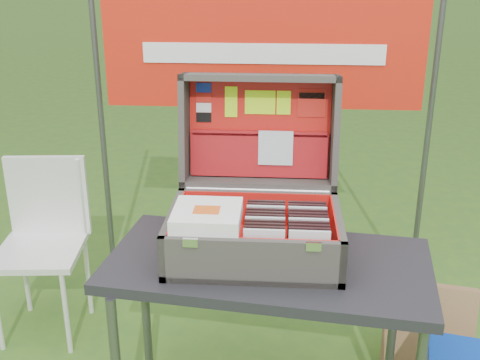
# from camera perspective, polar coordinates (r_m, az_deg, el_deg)

# --- Properties ---
(table) EXTENTS (1.23, 0.73, 0.73)m
(table) POSITION_cam_1_polar(r_m,az_deg,el_deg) (2.40, 2.53, -15.25)
(table) COLOR black
(table) RESTS_ON ground
(table_top) EXTENTS (1.23, 0.73, 0.04)m
(table_top) POSITION_cam_1_polar(r_m,az_deg,el_deg) (2.21, 2.68, -8.05)
(table_top) COLOR black
(table_top) RESTS_ON ground
(table_leg_bl) EXTENTS (0.04, 0.04, 0.69)m
(table_leg_bl) POSITION_cam_1_polar(r_m,az_deg,el_deg) (2.66, -8.93, -12.01)
(table_leg_bl) COLOR #59595B
(table_leg_bl) RESTS_ON ground
(table_leg_br) EXTENTS (0.04, 0.04, 0.69)m
(table_leg_br) POSITION_cam_1_polar(r_m,az_deg,el_deg) (2.65, 14.36, -12.65)
(table_leg_br) COLOR #59595B
(table_leg_br) RESTS_ON ground
(suitcase) EXTENTS (0.62, 0.61, 0.60)m
(suitcase) POSITION_cam_1_polar(r_m,az_deg,el_deg) (2.17, 1.51, 0.63)
(suitcase) COLOR #4F4A43
(suitcase) RESTS_ON table
(suitcase_base_bottom) EXTENTS (0.62, 0.45, 0.02)m
(suitcase_base_bottom) POSITION_cam_1_polar(r_m,az_deg,el_deg) (2.23, 1.37, -6.84)
(suitcase_base_bottom) COLOR #4F4A43
(suitcase_base_bottom) RESTS_ON table_top
(suitcase_base_wall_front) EXTENTS (0.62, 0.02, 0.17)m
(suitcase_base_wall_front) POSITION_cam_1_polar(r_m,az_deg,el_deg) (2.01, 1.11, -7.85)
(suitcase_base_wall_front) COLOR #4F4A43
(suitcase_base_wall_front) RESTS_ON table_top
(suitcase_base_wall_back) EXTENTS (0.62, 0.02, 0.17)m
(suitcase_base_wall_back) POSITION_cam_1_polar(r_m,az_deg,el_deg) (2.39, 1.63, -2.95)
(suitcase_base_wall_back) COLOR #4F4A43
(suitcase_base_wall_back) RESTS_ON table_top
(suitcase_base_wall_left) EXTENTS (0.02, 0.45, 0.17)m
(suitcase_base_wall_left) POSITION_cam_1_polar(r_m,az_deg,el_deg) (2.23, -6.37, -4.92)
(suitcase_base_wall_left) COLOR #4F4A43
(suitcase_base_wall_left) RESTS_ON table_top
(suitcase_base_wall_right) EXTENTS (0.02, 0.45, 0.17)m
(suitcase_base_wall_right) POSITION_cam_1_polar(r_m,az_deg,el_deg) (2.21, 9.24, -5.37)
(suitcase_base_wall_right) COLOR #4F4A43
(suitcase_base_wall_right) RESTS_ON table_top
(suitcase_liner_floor) EXTENTS (0.58, 0.40, 0.01)m
(suitcase_liner_floor) POSITION_cam_1_polar(r_m,az_deg,el_deg) (2.22, 1.38, -6.49)
(suitcase_liner_floor) COLOR red
(suitcase_liner_floor) RESTS_ON suitcase_base_bottom
(suitcase_latch_left) EXTENTS (0.05, 0.01, 0.03)m
(suitcase_latch_left) POSITION_cam_1_polar(r_m,az_deg,el_deg) (1.98, -4.73, -5.94)
(suitcase_latch_left) COLOR silver
(suitcase_latch_left) RESTS_ON suitcase_base_wall_front
(suitcase_latch_right) EXTENTS (0.05, 0.01, 0.03)m
(suitcase_latch_right) POSITION_cam_1_polar(r_m,az_deg,el_deg) (1.97, 6.99, -6.29)
(suitcase_latch_right) COLOR silver
(suitcase_latch_right) RESTS_ON suitcase_base_wall_front
(suitcase_hinge) EXTENTS (0.56, 0.02, 0.02)m
(suitcase_hinge) POSITION_cam_1_polar(r_m,az_deg,el_deg) (2.37, 1.66, -0.98)
(suitcase_hinge) COLOR silver
(suitcase_hinge) RESTS_ON suitcase_base_wall_back
(suitcase_lid_back) EXTENTS (0.62, 0.09, 0.45)m
(suitcase_lid_back) POSITION_cam_1_polar(r_m,az_deg,el_deg) (2.47, 1.89, 4.92)
(suitcase_lid_back) COLOR #4F4A43
(suitcase_lid_back) RESTS_ON suitcase_base_wall_back
(suitcase_lid_rim_far) EXTENTS (0.62, 0.17, 0.05)m
(suitcase_lid_rim_far) POSITION_cam_1_polar(r_m,az_deg,el_deg) (2.38, 1.92, 9.70)
(suitcase_lid_rim_far) COLOR #4F4A43
(suitcase_lid_rim_far) RESTS_ON suitcase_lid_back
(suitcase_lid_rim_near) EXTENTS (0.62, 0.17, 0.05)m
(suitcase_lid_rim_near) POSITION_cam_1_polar(r_m,az_deg,el_deg) (2.44, 1.75, -0.22)
(suitcase_lid_rim_near) COLOR #4F4A43
(suitcase_lid_rim_near) RESTS_ON suitcase_lid_back
(suitcase_lid_rim_left) EXTENTS (0.02, 0.23, 0.47)m
(suitcase_lid_rim_left) POSITION_cam_1_polar(r_m,az_deg,el_deg) (2.43, -5.28, 4.80)
(suitcase_lid_rim_left) COLOR #4F4A43
(suitcase_lid_rim_left) RESTS_ON suitcase_lid_back
(suitcase_lid_rim_right) EXTENTS (0.02, 0.23, 0.47)m
(suitcase_lid_rim_right) POSITION_cam_1_polar(r_m,az_deg,el_deg) (2.41, 8.99, 4.48)
(suitcase_lid_rim_right) COLOR #4F4A43
(suitcase_lid_rim_right) RESTS_ON suitcase_lid_back
(suitcase_lid_liner) EXTENTS (0.57, 0.06, 0.39)m
(suitcase_lid_liner) POSITION_cam_1_polar(r_m,az_deg,el_deg) (2.46, 1.88, 4.87)
(suitcase_lid_liner) COLOR red
(suitcase_lid_liner) RESTS_ON suitcase_lid_back
(suitcase_liner_wall_front) EXTENTS (0.58, 0.01, 0.14)m
(suitcase_liner_wall_front) POSITION_cam_1_polar(r_m,az_deg,el_deg) (2.02, 1.13, -7.34)
(suitcase_liner_wall_front) COLOR red
(suitcase_liner_wall_front) RESTS_ON suitcase_base_bottom
(suitcase_liner_wall_back) EXTENTS (0.58, 0.01, 0.14)m
(suitcase_liner_wall_back) POSITION_cam_1_polar(r_m,az_deg,el_deg) (2.37, 1.61, -2.83)
(suitcase_liner_wall_back) COLOR red
(suitcase_liner_wall_back) RESTS_ON suitcase_base_bottom
(suitcase_liner_wall_left) EXTENTS (0.01, 0.40, 0.14)m
(suitcase_liner_wall_left) POSITION_cam_1_polar(r_m,az_deg,el_deg) (2.22, -5.99, -4.65)
(suitcase_liner_wall_left) COLOR red
(suitcase_liner_wall_left) RESTS_ON suitcase_base_bottom
(suitcase_liner_wall_right) EXTENTS (0.01, 0.40, 0.14)m
(suitcase_liner_wall_right) POSITION_cam_1_polar(r_m,az_deg,el_deg) (2.20, 8.86, -5.07)
(suitcase_liner_wall_right) COLOR red
(suitcase_liner_wall_right) RESTS_ON suitcase_base_bottom
(suitcase_lid_pocket) EXTENTS (0.56, 0.06, 0.18)m
(suitcase_lid_pocket) POSITION_cam_1_polar(r_m,az_deg,el_deg) (2.46, 1.82, 2.40)
(suitcase_lid_pocket) COLOR maroon
(suitcase_lid_pocket) RESTS_ON suitcase_lid_liner
(suitcase_pocket_edge) EXTENTS (0.55, 0.02, 0.02)m
(suitcase_pocket_edge) POSITION_cam_1_polar(r_m,az_deg,el_deg) (2.44, 1.85, 4.43)
(suitcase_pocket_edge) COLOR maroon
(suitcase_pocket_edge) RESTS_ON suitcase_lid_pocket
(suitcase_pocket_cd) EXTENTS (0.14, 0.03, 0.14)m
(suitcase_pocket_cd) POSITION_cam_1_polar(r_m,az_deg,el_deg) (2.43, 3.40, 3.05)
(suitcase_pocket_cd) COLOR silver
(suitcase_pocket_cd) RESTS_ON suitcase_lid_pocket
(lid_sticker_cc_a) EXTENTS (0.06, 0.01, 0.04)m
(lid_sticker_cc_a) POSITION_cam_1_polar(r_m,az_deg,el_deg) (2.45, -3.47, 8.73)
(lid_sticker_cc_a) COLOR #1933B2
(lid_sticker_cc_a) RESTS_ON suitcase_lid_liner
(lid_sticker_cc_b) EXTENTS (0.06, 0.01, 0.04)m
(lid_sticker_cc_b) POSITION_cam_1_polar(r_m,az_deg,el_deg) (2.46, -3.46, 7.80)
(lid_sticker_cc_b) COLOR red
(lid_sticker_cc_b) RESTS_ON suitcase_lid_liner
(lid_sticker_cc_c) EXTENTS (0.06, 0.01, 0.04)m
(lid_sticker_cc_c) POSITION_cam_1_polar(r_m,az_deg,el_deg) (2.46, -3.46, 6.87)
(lid_sticker_cc_c) COLOR white
(lid_sticker_cc_c) RESTS_ON suitcase_lid_liner
(lid_sticker_cc_d) EXTENTS (0.06, 0.01, 0.04)m
(lid_sticker_cc_d) POSITION_cam_1_polar(r_m,az_deg,el_deg) (2.47, -3.46, 5.95)
(lid_sticker_cc_d) COLOR black
(lid_sticker_cc_d) RESTS_ON suitcase_lid_liner
(lid_card_neon_tall) EXTENTS (0.05, 0.02, 0.12)m
(lid_card_neon_tall) POSITION_cam_1_polar(r_m,az_deg,el_deg) (2.45, -0.85, 7.42)
(lid_card_neon_tall) COLOR #BAF914
(lid_card_neon_tall) RESTS_ON suitcase_lid_liner
(lid_card_neon_main) EXTENTS (0.12, 0.02, 0.09)m
(lid_card_neon_main) POSITION_cam_1_polar(r_m,az_deg,el_deg) (2.44, 1.92, 7.37)
(lid_card_neon_main) COLOR #BAF914
(lid_card_neon_main) RESTS_ON suitcase_lid_liner
(lid_card_neon_small) EXTENTS (0.06, 0.02, 0.09)m
(lid_card_neon_small) POSITION_cam_1_polar(r_m,az_deg,el_deg) (2.44, 4.16, 7.32)
(lid_card_neon_small) COLOR #BAF914
(lid_card_neon_small) RESTS_ON suitcase_lid_liner
(lid_sticker_band) EXTENTS (0.11, 0.02, 0.11)m
(lid_sticker_band) POSITION_cam_1_polar(r_m,az_deg,el_deg) (2.44, 6.80, 7.24)
(lid_sticker_band) COLOR red
(lid_sticker_band) RESTS_ON suitcase_lid_liner
(lid_sticker_band_bar) EXTENTS (0.10, 0.01, 0.02)m
(lid_sticker_band_bar) POSITION_cam_1_polar(r_m,az_deg,el_deg) (2.44, 6.83, 7.94)
(lid_sticker_band_bar) COLOR black
(lid_sticker_band_bar) RESTS_ON suitcase_lid_liner
(cd_left_0) EXTENTS (0.14, 0.01, 0.16)m
(cd_left_0) POSITION_cam_1_polar(r_m,az_deg,el_deg) (2.03, 2.27, -6.73)
(cd_left_0) COLOR silver
(cd_left_0) RESTS_ON suitcase_liner_floor
(cd_left_1) EXTENTS (0.14, 0.01, 0.16)m
(cd_left_1) POSITION_cam_1_polar(r_m,az_deg,el_deg) (2.05, 2.30, -6.41)
(cd_left_1) COLOR black
(cd_left_1) RESTS_ON suitcase_liner_floor
(cd_left_2) EXTENTS (0.14, 0.01, 0.16)m
(cd_left_2) POSITION_cam_1_polar(r_m,az_deg,el_deg) (2.07, 2.32, -6.10)
(cd_left_2) COLOR black
(cd_left_2) RESTS_ON suitcase_liner_floor
(cd_left_3) EXTENTS (0.14, 0.01, 0.16)m
(cd_left_3) POSITION_cam_1_polar(r_m,az_deg,el_deg) (2.09, 2.34, -5.79)
(cd_left_3) COLOR black
(cd_left_3) RESTS_ON suitcase_liner_floor
(cd_left_4) EXTENTS (0.14, 0.01, 0.16)m
(cd_left_4) POSITION_cam_1_polar(r_m,az_deg,el_deg) (2.12, 2.36, -5.49)
(cd_left_4) COLOR silver
(cd_left_4) RESTS_ON suitcase_liner_floor
(cd_left_5) EXTENTS (0.14, 0.01, 0.16)m
(cd_left_5) POSITION_cam_1_polar(r_m,az_deg,el_deg) (2.14, 2.38, -5.20)
(cd_left_5) COLOR black
(cd_left_5) RESTS_ON suitcase_liner_floor
(cd_left_6) EXTENTS (0.14, 0.01, 0.16)m
(cd_left_6) POSITION_cam_1_polar(r_m,az_deg,el_deg) (2.16, 2.40, -4.91)
(cd_left_6) COLOR black
(cd_left_6) RESTS_ON suitcase_liner_floor
(cd_left_7) EXTENTS (0.14, 0.01, 0.16)m
(cd_left_7) POSITION_cam_1_polar(r_m,az_deg,el_deg) (2.18, 2.42, -4.63)
(cd_left_7) COLOR black
(cd_left_7) RESTS_ON suitcase_liner_floor
(cd_left_8) EXTENTS (0.14, 0.01, 0.16)m
(cd_left_8) POSITION_cam_1_polar(r_m,az_deg,el_deg) (2.20, 2.44, -4.35)
(cd_left_8) COLOR silver
(cd_left_8) RESTS_ON suitcase_liner_floor
(cd_left_9) EXTENTS (0.14, 0.01, 0.16)m
(cd_left_9) POSITION_cam_1_polar(r_m,az_deg,el_deg) (2.23, 2.46, -4.08)
(cd_left_9) COLOR black
(cd_left_9) RESTS_ON suitcase_liner_floor
(cd_left_10) EXTENTS (0.14, 0.01, 0.16)m
(cd_left_10) POSITION_cam_1_polar(r_m,az_deg,el_deg) (2.25, 2.48, -3.81)
(cd_left_10) COLOR black
(cd_left_10) RESTS_ON suitcase_liner_floor
(cd_right_0) EXTENTS (0.14, 0.01, 0.16)m
(cd_right_0) POSITION_cam_1_polar(r_m,az_deg,el_deg) (2.03, 6.55, -6.83)
(cd_right_0) COLOR silver
(cd_right_0) RESTS_ON suitcase_liner_floor
(cd_right_1) EXTENTS (0.14, 0.01, 0.16)m
(cd_right_1) POSITION_cam_1_polar(r_m,az_deg,el_deg) (2.05, 6.53, -6.51)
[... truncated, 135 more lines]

